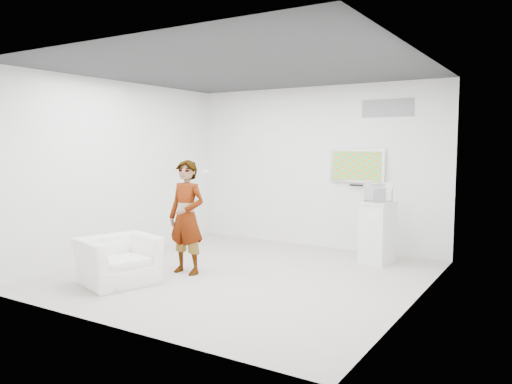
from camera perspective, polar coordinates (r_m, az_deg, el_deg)
room at (r=7.27m, az=-1.53°, el=2.07°), size 5.01×5.01×3.00m
tv at (r=9.09m, az=11.52°, el=2.97°), size 1.00×0.08×0.60m
logo_decal at (r=8.98m, az=14.77°, el=9.26°), size 0.90×0.02×0.30m
person at (r=7.51m, az=-7.93°, el=-2.87°), size 0.62×0.41×1.70m
armchair at (r=7.27m, az=-15.51°, el=-7.52°), size 1.13×1.22×0.65m
pedestal at (r=8.32m, az=13.70°, el=-4.55°), size 0.58×0.58×1.01m
floor_uplight at (r=9.06m, az=12.72°, el=-6.06°), size 0.24×0.24×0.28m
vitrine at (r=8.23m, az=13.80°, el=0.01°), size 0.42×0.42×0.32m
console at (r=8.24m, az=13.79°, el=-0.34°), size 0.13×0.16×0.22m
wii_remote at (r=7.40m, az=-5.77°, el=2.33°), size 0.08×0.16×0.04m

